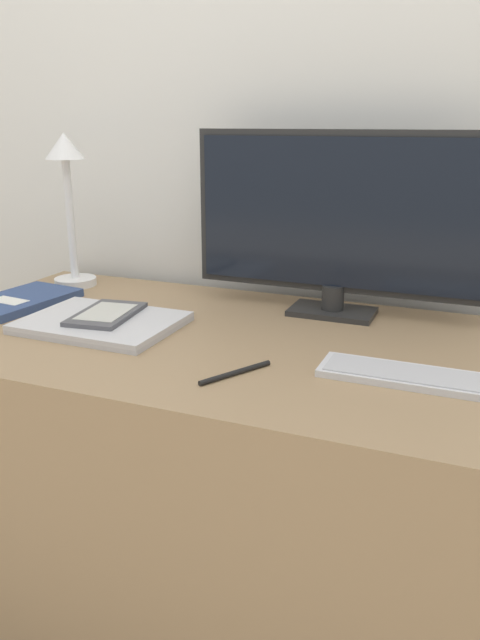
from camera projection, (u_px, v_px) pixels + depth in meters
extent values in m
cube|color=silver|center=(333.00, 82.00, 1.41)|extent=(3.60, 0.05, 2.40)
cube|color=#997A56|center=(268.00, 500.00, 1.31)|extent=(1.49, 0.68, 0.71)
cube|color=#262626|center=(332.00, 312.00, 1.38)|extent=(0.18, 0.11, 0.01)
cylinder|color=#262626|center=(333.00, 297.00, 1.37)|extent=(0.05, 0.05, 0.05)
cube|color=#262626|center=(337.00, 213.00, 1.32)|extent=(0.63, 0.01, 0.34)
cube|color=black|center=(337.00, 214.00, 1.31)|extent=(0.61, 0.01, 0.31)
cube|color=silver|center=(414.00, 377.00, 1.03)|extent=(0.31, 0.10, 0.01)
cube|color=#B7B7BC|center=(414.00, 373.00, 1.02)|extent=(0.29, 0.08, 0.00)
cube|color=#BCBCC1|center=(102.00, 325.00, 1.29)|extent=(0.31, 0.24, 0.01)
cube|color=silver|center=(102.00, 321.00, 1.29)|extent=(0.31, 0.24, 0.01)
cube|color=#4C4C51|center=(106.00, 314.00, 1.30)|extent=(0.13, 0.19, 0.01)
cube|color=beige|center=(106.00, 312.00, 1.30)|extent=(0.10, 0.14, 0.00)
cylinder|color=white|center=(76.00, 281.00, 1.62)|extent=(0.11, 0.11, 0.02)
cylinder|color=white|center=(70.00, 220.00, 1.57)|extent=(0.02, 0.02, 0.30)
cone|color=white|center=(64.00, 146.00, 1.52)|extent=(0.10, 0.10, 0.06)
cube|color=#334775|center=(21.00, 301.00, 1.45)|extent=(0.19, 0.27, 0.02)
cube|color=silver|center=(9.00, 301.00, 1.41)|extent=(0.09, 0.05, 0.00)
cylinder|color=black|center=(237.00, 372.00, 1.05)|extent=(0.08, 0.13, 0.01)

